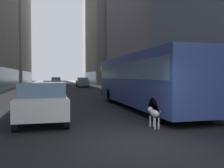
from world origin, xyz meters
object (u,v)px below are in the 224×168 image
car_silver_sedan (56,81)px  car_white_van (43,102)px  car_grey_wagon (82,82)px  dalmatian_dog (154,114)px  transit_bus (144,78)px

car_silver_sedan → car_white_van: same height
car_grey_wagon → car_silver_sedan: (-4.00, 11.34, 0.01)m
car_grey_wagon → dalmatian_dog: bearing=-93.0°
transit_bus → dalmatian_dog: size_ratio=11.98×
transit_bus → dalmatian_dog: bearing=-108.1°
transit_bus → car_silver_sedan: (-4.00, 38.27, -0.95)m
car_silver_sedan → dalmatian_dog: bearing=-86.9°
car_silver_sedan → car_white_van: 41.25m
transit_bus → car_grey_wagon: (0.00, 26.94, -0.96)m
transit_bus → car_white_van: size_ratio=2.85×
dalmatian_dog → transit_bus: bearing=71.9°
car_silver_sedan → car_white_van: bearing=-92.2°
car_silver_sedan → dalmatian_dog: car_silver_sedan is taller
transit_bus → car_silver_sedan: transit_bus is taller
car_grey_wagon → car_white_van: size_ratio=0.99×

